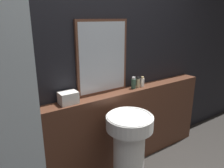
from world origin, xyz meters
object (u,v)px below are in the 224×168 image
object	(u,v)px
pedestal_sink	(129,148)
conditioner_bottle	(138,83)
towel_stack	(68,98)
mirror	(103,58)
shampoo_bottle	(134,83)
lotion_bottle	(142,82)

from	to	relation	value
pedestal_sink	conditioner_bottle	xyz separation A→B (m)	(0.44, 0.39, 0.51)
conditioner_bottle	pedestal_sink	bearing A→B (deg)	-138.18
towel_stack	conditioner_bottle	bearing A→B (deg)	0.00
mirror	conditioner_bottle	world-z (taller)	mirror
pedestal_sink	towel_stack	world-z (taller)	towel_stack
shampoo_bottle	lotion_bottle	size ratio (longest dim) A/B	1.13
towel_stack	lotion_bottle	xyz separation A→B (m)	(0.95, -0.00, -0.00)
shampoo_bottle	lotion_bottle	bearing A→B (deg)	-0.00
lotion_bottle	mirror	bearing A→B (deg)	171.32
conditioner_bottle	lotion_bottle	bearing A→B (deg)	-0.00
pedestal_sink	conditioner_bottle	distance (m)	0.78
conditioner_bottle	lotion_bottle	world-z (taller)	conditioner_bottle
mirror	shampoo_bottle	distance (m)	0.50
conditioner_bottle	towel_stack	bearing A→B (deg)	180.00
mirror	shampoo_bottle	size ratio (longest dim) A/B	5.63
conditioner_bottle	mirror	bearing A→B (deg)	170.05
towel_stack	lotion_bottle	size ratio (longest dim) A/B	1.43
pedestal_sink	conditioner_bottle	bearing A→B (deg)	41.82
towel_stack	lotion_bottle	distance (m)	0.95
towel_stack	conditioner_bottle	xyz separation A→B (m)	(0.88, 0.00, 0.00)
lotion_bottle	towel_stack	bearing A→B (deg)	180.00
towel_stack	shampoo_bottle	world-z (taller)	shampoo_bottle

